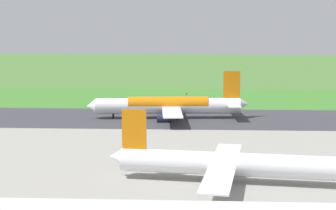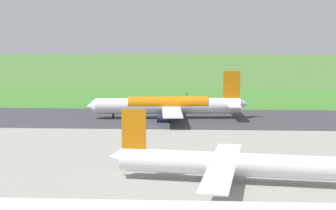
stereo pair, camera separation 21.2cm
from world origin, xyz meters
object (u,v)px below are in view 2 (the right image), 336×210
at_px(airliner_parked_mid, 226,163).
at_px(traffic_cone_orange, 174,99).
at_px(no_stopping_sign, 187,96).
at_px(airliner_main, 169,105).

height_order(airliner_parked_mid, traffic_cone_orange, airliner_parked_mid).
relative_size(airliner_parked_mid, no_stopping_sign, 19.30).
xyz_separation_m(airliner_main, no_stopping_sign, (-4.95, -48.40, -2.86)).
relative_size(airliner_main, traffic_cone_orange, 98.45).
xyz_separation_m(no_stopping_sign, traffic_cone_orange, (5.36, 2.51, -1.22)).
bearing_deg(traffic_cone_orange, no_stopping_sign, -154.87).
height_order(airliner_parked_mid, no_stopping_sign, airliner_parked_mid).
bearing_deg(airliner_parked_mid, traffic_cone_orange, -82.80).
xyz_separation_m(airliner_main, traffic_cone_orange, (0.41, -45.89, -4.08)).
height_order(airliner_main, traffic_cone_orange, airliner_main).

